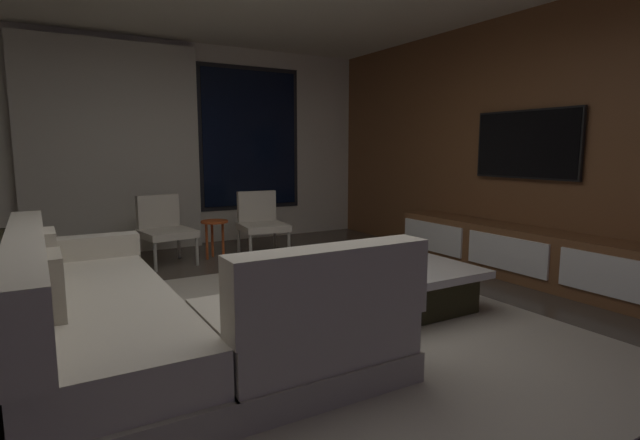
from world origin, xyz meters
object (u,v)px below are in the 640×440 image
Objects in this scene: coffee_table at (390,285)px; accent_chair_by_curtain at (164,226)px; book_stack_on_coffee_table at (361,257)px; accent_chair_near_window at (261,220)px; media_console at (525,255)px; side_stool at (214,228)px; sectional_couch at (146,319)px; mounted_tv at (526,144)px.

accent_chair_by_curtain is (-1.25, 2.55, 0.25)m from coffee_table.
book_stack_on_coffee_table is 0.38× the size of accent_chair_near_window.
accent_chair_near_window is 0.25× the size of media_console.
side_stool is 3.45m from media_console.
accent_chair_by_curtain is at bearing 116.13° from coffee_table.
sectional_couch is 3.21× the size of accent_chair_by_curtain.
accent_chair_near_window is 1.00× the size of accent_chair_by_curtain.
book_stack_on_coffee_table is 1.90m from media_console.
coffee_table is at bearing -63.87° from accent_chair_by_curtain.
mounted_tv reaches higher than book_stack_on_coffee_table.
sectional_couch reaches higher than coffee_table.
accent_chair_by_curtain is at bearing 173.72° from accent_chair_near_window.
accent_chair_by_curtain reaches higher than book_stack_on_coffee_table.
mounted_tv reaches higher than side_stool.
accent_chair_near_window is 1.70× the size of side_stool.
sectional_couch is 3.17m from accent_chair_near_window.
book_stack_on_coffee_table is at bearing -179.19° from mounted_tv.
coffee_table is 1.70m from media_console.
coffee_table is 2.85m from accent_chair_by_curtain.
sectional_couch is 3.66m from media_console.
mounted_tv reaches higher than media_console.
side_stool is (1.29, 2.65, 0.08)m from sectional_couch.
side_stool is at bearing 137.83° from mounted_tv.
book_stack_on_coffee_table is at bearing -78.19° from side_stool.
side_stool is (-0.49, 2.34, -0.04)m from book_stack_on_coffee_table.
sectional_couch is 1.97m from coffee_table.
coffee_table is 2.44m from accent_chair_near_window.
accent_chair_by_curtain is 0.58m from side_stool.
book_stack_on_coffee_table is 2.39m from side_stool.
accent_chair_by_curtain is at bearing 139.07° from media_console.
accent_chair_near_window reaches higher than media_console.
book_stack_on_coffee_table is 0.10× the size of media_console.
accent_chair_near_window is at bearing 54.12° from sectional_couch.
accent_chair_near_window is 0.58m from side_stool.
accent_chair_near_window is 3.12m from mounted_tv.
book_stack_on_coffee_table reaches higher than coffee_table.
accent_chair_near_window is 3.03m from media_console.
side_stool reaches higher than coffee_table.
accent_chair_by_curtain is 1.70× the size of side_stool.
coffee_table is 0.96× the size of mounted_tv.
media_console is (2.37, -2.51, -0.12)m from side_stool.
sectional_couch is 2.16× the size of coffee_table.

